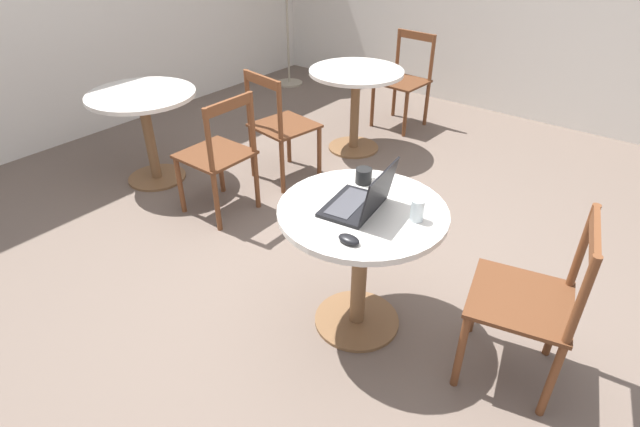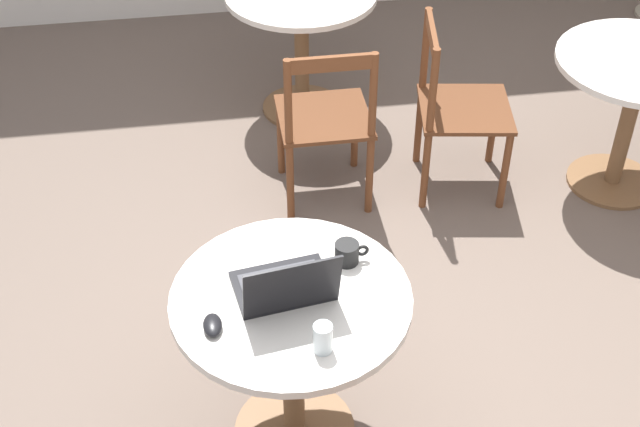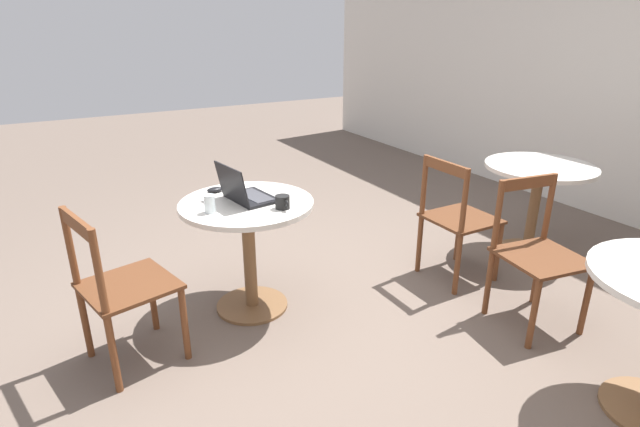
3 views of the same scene
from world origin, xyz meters
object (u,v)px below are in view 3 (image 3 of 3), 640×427
(cafe_table_far, at_px, (537,187))
(mug, at_px, (283,202))
(chair_mid_left, at_px, (536,254))
(mouse, at_px, (215,190))
(drinking_glass, at_px, (210,204))
(cafe_table_near, at_px, (248,228))
(chair_near_front, at_px, (120,288))
(laptop, at_px, (246,193))
(chair_far_front, at_px, (456,219))

(cafe_table_far, xyz_separation_m, mug, (-0.12, -2.06, 0.21))
(cafe_table_far, distance_m, chair_mid_left, 1.02)
(mouse, xyz_separation_m, drinking_glass, (0.33, -0.14, 0.04))
(cafe_table_far, xyz_separation_m, drinking_glass, (-0.26, -2.44, 0.22))
(chair_mid_left, relative_size, drinking_glass, 8.49)
(cafe_table_near, height_order, chair_near_front, chair_near_front)
(mug, bearing_deg, chair_mid_left, 59.16)
(mouse, distance_m, drinking_glass, 0.36)
(chair_mid_left, distance_m, laptop, 1.74)
(cafe_table_near, xyz_separation_m, chair_far_front, (0.33, 1.39, -0.10))
(chair_far_front, bearing_deg, mug, -95.55)
(chair_far_front, relative_size, drinking_glass, 8.49)
(chair_near_front, distance_m, drinking_glass, 0.63)
(cafe_table_far, distance_m, drinking_glass, 2.46)
(cafe_table_far, relative_size, laptop, 2.28)
(cafe_table_near, relative_size, mouse, 7.96)
(chair_far_front, relative_size, mug, 7.42)
(chair_mid_left, distance_m, mug, 1.51)
(cafe_table_near, bearing_deg, mouse, -157.86)
(cafe_table_far, bearing_deg, mouse, -104.32)
(cafe_table_far, bearing_deg, chair_mid_left, -51.18)
(cafe_table_near, distance_m, chair_far_front, 1.43)
(cafe_table_far, bearing_deg, cafe_table_near, -98.51)
(cafe_table_far, distance_m, chair_far_front, 0.81)
(laptop, relative_size, mug, 2.98)
(mouse, bearing_deg, mug, 27.36)
(chair_near_front, distance_m, laptop, 0.86)
(cafe_table_near, height_order, chair_mid_left, chair_mid_left)
(cafe_table_far, bearing_deg, laptop, -98.92)
(mug, bearing_deg, drinking_glass, -110.58)
(chair_near_front, xyz_separation_m, chair_far_front, (0.15, 2.16, 0.00))
(mug, distance_m, drinking_glass, 0.41)
(chair_far_front, relative_size, mouse, 8.71)
(chair_near_front, relative_size, chair_mid_left, 1.00)
(chair_mid_left, xyz_separation_m, chair_far_front, (-0.63, -0.02, 0.00))
(chair_mid_left, bearing_deg, laptop, -125.04)
(cafe_table_far, height_order, mouse, mouse)
(mug, bearing_deg, cafe_table_far, 86.72)
(cafe_table_near, bearing_deg, laptop, 168.73)
(chair_mid_left, bearing_deg, drinking_glass, -118.63)
(chair_far_front, distance_m, mouse, 1.63)
(cafe_table_near, relative_size, chair_far_front, 0.91)
(cafe_table_near, distance_m, mug, 0.33)
(chair_near_front, relative_size, drinking_glass, 8.49)
(chair_mid_left, xyz_separation_m, drinking_glass, (-0.90, -1.64, 0.32))
(drinking_glass, bearing_deg, chair_near_front, -77.58)
(laptop, height_order, mouse, laptop)
(chair_mid_left, relative_size, laptop, 2.49)
(cafe_table_near, height_order, chair_far_front, chair_far_front)
(laptop, bearing_deg, cafe_table_near, -11.27)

